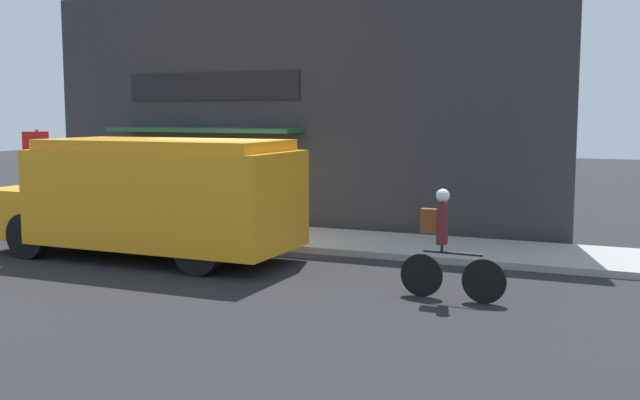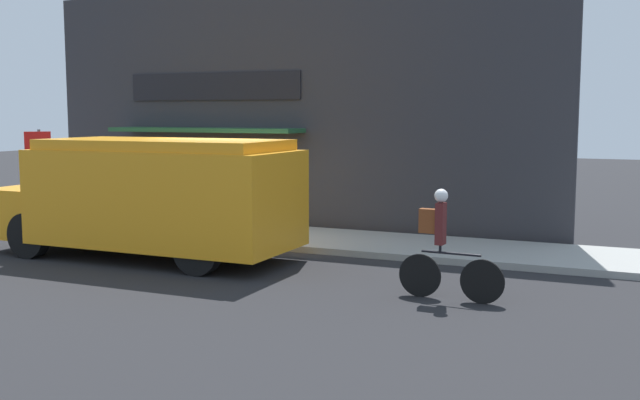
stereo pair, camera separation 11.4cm
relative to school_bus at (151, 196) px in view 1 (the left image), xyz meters
The scene contains 6 objects.
ground_plane 2.14m from the school_bus, 66.54° to the left, with size 70.00×70.00×0.00m, color #232326.
sidewalk 3.14m from the school_bus, 76.04° to the left, with size 28.00×2.43×0.13m.
storefront 4.66m from the school_bus, 81.79° to the left, with size 13.09×1.10×5.72m.
school_bus is the anchor object (origin of this frame).
cyclist 5.96m from the school_bus, ahead, with size 1.60×0.21×1.65m.
stop_sign_post 5.21m from the school_bus, 156.61° to the left, with size 0.45×0.45×2.24m.
Camera 1 is at (7.81, -13.22, 2.75)m, focal length 42.00 mm.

